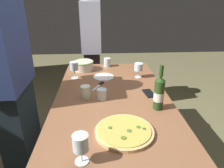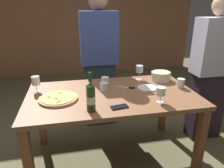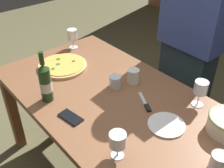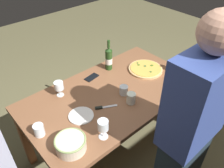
% 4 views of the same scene
% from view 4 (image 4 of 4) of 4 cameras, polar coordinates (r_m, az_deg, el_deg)
% --- Properties ---
extents(ground_plane, '(8.00, 8.00, 0.00)m').
position_cam_4_polar(ground_plane, '(2.61, 0.00, -14.88)').
color(ground_plane, brown).
extents(dining_table, '(1.60, 0.90, 0.75)m').
position_cam_4_polar(dining_table, '(2.13, 0.00, -4.03)').
color(dining_table, brown).
rests_on(dining_table, ground).
extents(pizza, '(0.35, 0.35, 0.03)m').
position_cam_4_polar(pizza, '(2.38, 8.36, 3.74)').
color(pizza, '#E3B273').
rests_on(pizza, dining_table).
extents(serving_bowl, '(0.22, 0.22, 0.10)m').
position_cam_4_polar(serving_bowl, '(1.63, -10.29, -14.41)').
color(serving_bowl, beige).
rests_on(serving_bowl, dining_table).
extents(wine_bottle, '(0.07, 0.07, 0.32)m').
position_cam_4_polar(wine_bottle, '(2.31, -0.82, 6.39)').
color(wine_bottle, '#23421A').
rests_on(wine_bottle, dining_table).
extents(wine_glass_near_pizza, '(0.08, 0.08, 0.16)m').
position_cam_4_polar(wine_glass_near_pizza, '(1.62, -2.24, -10.45)').
color(wine_glass_near_pizza, white).
rests_on(wine_glass_near_pizza, dining_table).
extents(wine_glass_by_bottle, '(0.08, 0.08, 0.14)m').
position_cam_4_polar(wine_glass_by_bottle, '(2.03, -13.12, -0.49)').
color(wine_glass_by_bottle, white).
rests_on(wine_glass_by_bottle, dining_table).
extents(wine_glass_far_left, '(0.08, 0.08, 0.16)m').
position_cam_4_polar(wine_glass_far_left, '(2.37, 16.17, 5.05)').
color(wine_glass_far_left, white).
rests_on(wine_glass_far_left, dining_table).
extents(cup_amber, '(0.08, 0.08, 0.08)m').
position_cam_4_polar(cup_amber, '(2.03, 2.95, -1.54)').
color(cup_amber, white).
rests_on(cup_amber, dining_table).
extents(cup_ceramic, '(0.08, 0.08, 0.09)m').
position_cam_4_polar(cup_ceramic, '(1.77, -17.75, -10.89)').
color(cup_ceramic, white).
rests_on(cup_ceramic, dining_table).
extents(cup_spare, '(0.08, 0.08, 0.10)m').
position_cam_4_polar(cup_spare, '(1.94, 4.78, -3.54)').
color(cup_spare, white).
rests_on(cup_spare, dining_table).
extents(side_plate, '(0.20, 0.20, 0.01)m').
position_cam_4_polar(side_plate, '(1.86, -7.71, -7.83)').
color(side_plate, white).
rests_on(side_plate, dining_table).
extents(cell_phone, '(0.15, 0.09, 0.01)m').
position_cam_4_polar(cell_phone, '(2.25, -5.03, 1.69)').
color(cell_phone, black).
rests_on(cell_phone, dining_table).
extents(pizza_knife, '(0.18, 0.11, 0.02)m').
position_cam_4_polar(pizza_knife, '(1.92, -2.23, -5.81)').
color(pizza_knife, silver).
rests_on(pizza_knife, dining_table).
extents(person_host, '(0.46, 0.24, 1.72)m').
position_cam_4_polar(person_host, '(1.66, 18.68, -11.54)').
color(person_host, '#1F2D37').
rests_on(person_host, ground).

